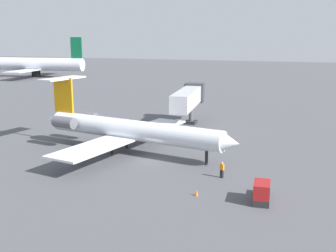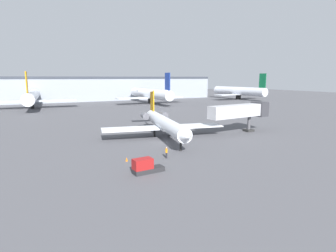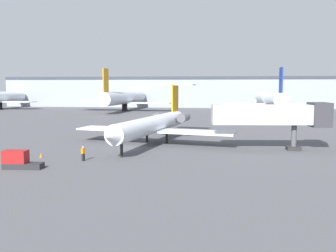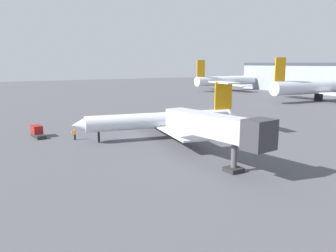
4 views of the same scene
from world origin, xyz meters
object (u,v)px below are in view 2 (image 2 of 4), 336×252
object	(u,v)px
jet_bridge	(242,111)
parked_airliner_east_mid	(239,91)
parked_airliner_west_mid	(32,97)
parked_airliner_centre	(150,94)
regional_jet	(163,122)
baggage_tug_lead	(145,167)
ground_crew_marshaller	(166,153)
traffic_cone_near	(127,159)

from	to	relation	value
jet_bridge	parked_airliner_east_mid	size ratio (longest dim) A/B	0.44
parked_airliner_west_mid	parked_airliner_centre	world-z (taller)	parked_airliner_west_mid
regional_jet	baggage_tug_lead	xyz separation A→B (m)	(-11.28, -18.22, -2.16)
ground_crew_marshaller	parked_airliner_east_mid	world-z (taller)	parked_airliner_east_mid
ground_crew_marshaller	parked_airliner_west_mid	world-z (taller)	parked_airliner_west_mid
ground_crew_marshaller	parked_airliner_centre	world-z (taller)	parked_airliner_centre
baggage_tug_lead	parked_airliner_east_mid	xyz separation A→B (m)	(90.22, 87.75, 3.64)
traffic_cone_near	parked_airliner_centre	xyz separation A→B (m)	(38.06, 80.54, 4.16)
jet_bridge	ground_crew_marshaller	size ratio (longest dim) A/B	9.26
jet_bridge	parked_airliner_centre	world-z (taller)	parked_airliner_centre
traffic_cone_near	parked_airliner_east_mid	distance (m)	122.29
parked_airliner_west_mid	ground_crew_marshaller	bearing A→B (deg)	-79.06
regional_jet	ground_crew_marshaller	xyz separation A→B (m)	(-6.03, -13.56, -2.14)
parked_airliner_east_mid	jet_bridge	bearing A→B (deg)	-130.27
regional_jet	jet_bridge	xyz separation A→B (m)	(17.23, -3.31, 1.69)
ground_crew_marshaller	baggage_tug_lead	size ratio (longest dim) A/B	0.41
jet_bridge	parked_airliner_west_mid	xyz separation A→B (m)	(-39.50, 73.73, -0.22)
parked_airliner_centre	traffic_cone_near	bearing A→B (deg)	-115.29
regional_jet	parked_airliner_centre	xyz separation A→B (m)	(26.29, 68.16, 1.43)
regional_jet	jet_bridge	distance (m)	17.63
regional_jet	parked_airliner_east_mid	world-z (taller)	parked_airliner_east_mid
parked_airliner_east_mid	parked_airliner_west_mid	bearing A→B (deg)	179.49
baggage_tug_lead	traffic_cone_near	size ratio (longest dim) A/B	7.45
parked_airliner_centre	parked_airliner_east_mid	xyz separation A→B (m)	(52.65, 1.37, 0.04)
parked_airliner_centre	parked_airliner_east_mid	world-z (taller)	parked_airliner_east_mid
parked_airliner_west_mid	regional_jet	bearing A→B (deg)	-72.45
jet_bridge	parked_airliner_centre	distance (m)	72.04
parked_airliner_west_mid	parked_airliner_centre	size ratio (longest dim) A/B	1.04
parked_airliner_centre	jet_bridge	bearing A→B (deg)	-97.23
ground_crew_marshaller	parked_airliner_west_mid	xyz separation A→B (m)	(-16.24, 83.98, 3.61)
parked_airliner_centre	parked_airliner_east_mid	distance (m)	52.66
parked_airliner_centre	ground_crew_marshaller	bearing A→B (deg)	-111.58
baggage_tug_lead	traffic_cone_near	distance (m)	5.89
baggage_tug_lead	traffic_cone_near	xyz separation A→B (m)	(-0.49, 5.84, -0.56)
ground_crew_marshaller	parked_airliner_east_mid	size ratio (longest dim) A/B	0.05
parked_airliner_east_mid	ground_crew_marshaller	bearing A→B (deg)	-135.64
regional_jet	jet_bridge	size ratio (longest dim) A/B	1.81
baggage_tug_lead	parked_airliner_centre	distance (m)	94.27
baggage_tug_lead	parked_airliner_centre	bearing A→B (deg)	66.49
traffic_cone_near	parked_airliner_east_mid	xyz separation A→B (m)	(90.71, 81.91, 4.20)
jet_bridge	baggage_tug_lead	distance (m)	32.40
jet_bridge	ground_crew_marshaller	distance (m)	25.71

